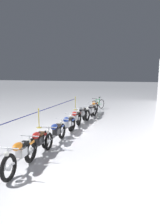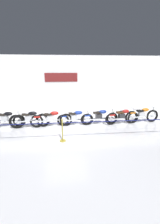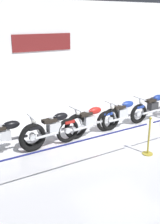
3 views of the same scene
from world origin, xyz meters
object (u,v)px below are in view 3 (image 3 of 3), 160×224
Objects in this scene: stanchion_far_left at (107,139)px; stanchion_mid_left at (148,142)px; motorcycle_blue_4 at (123,114)px; motorcycle_blue_5 at (154,107)px; motorcycle_red_3 at (90,121)px; motorcycle_black_1 at (6,137)px; motorcycle_black_2 at (56,129)px.

stanchion_mid_left is (1.38, 0.00, -0.40)m from stanchion_far_left.
motorcycle_blue_4 is 0.93× the size of motorcycle_blue_5.
motorcycle_blue_4 is 2.84m from stanchion_far_left.
motorcycle_blue_4 is 0.17× the size of stanchion_far_left.
motorcycle_red_3 is at bearing 67.73° from stanchion_far_left.
stanchion_mid_left is at bearing -32.61° from motorcycle_black_1.
stanchion_mid_left is (-0.72, -1.90, -0.09)m from motorcycle_blue_4.
stanchion_far_left is at bearing -76.32° from motorcycle_black_2.
motorcycle_blue_4 is at bearing 42.16° from stanchion_far_left.
motorcycle_blue_5 is (1.43, 0.04, 0.01)m from motorcycle_blue_4.
stanchion_mid_left reaches higher than motorcycle_red_3.
motorcycle_black_1 is 2.73m from stanchion_far_left.
motorcycle_black_1 reaches higher than motorcycle_blue_4.
stanchion_far_left is (0.44, -1.81, 0.28)m from motorcycle_black_2.
stanchion_far_left is (-0.75, -1.83, 0.28)m from motorcycle_red_3.
motorcycle_black_2 is at bearing -179.32° from motorcycle_red_3.
stanchion_far_left is 1.43m from stanchion_mid_left.
motorcycle_black_2 is at bearing -178.10° from motorcycle_blue_4.
stanchion_mid_left reaches higher than motorcycle_blue_4.
motorcycle_blue_5 is 4.03m from stanchion_far_left.
stanchion_far_left is (-2.10, -1.90, 0.30)m from motorcycle_blue_4.
motorcycle_red_3 reaches higher than motorcycle_blue_5.
motorcycle_black_2 is 2.57m from stanchion_mid_left.
stanchion_far_left reaches higher than motorcycle_red_3.
motorcycle_black_1 is 0.99× the size of motorcycle_black_2.
motorcycle_blue_4 is (2.54, 0.08, -0.03)m from motorcycle_black_2.
motorcycle_black_2 is at bearing -178.26° from motorcycle_blue_5.
stanchion_mid_left is at bearing -71.00° from motorcycle_red_3.
stanchion_mid_left is at bearing -44.91° from motorcycle_black_2.
motorcycle_black_1 is at bearing 170.81° from motorcycle_black_2.
stanchion_far_left is at bearing -112.27° from motorcycle_red_3.
motorcycle_black_2 is 0.18× the size of stanchion_far_left.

